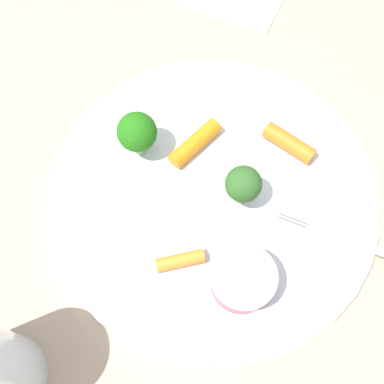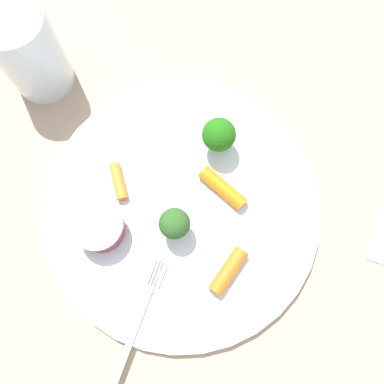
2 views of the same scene
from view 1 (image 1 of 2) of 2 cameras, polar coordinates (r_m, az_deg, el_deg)
name	(u,v)px [view 1 (image 1 of 2)]	position (r m, az deg, el deg)	size (l,w,h in m)	color
ground_plane	(213,195)	(0.43, 2.69, -0.44)	(2.40, 2.40, 0.00)	tan
plate	(213,193)	(0.43, 2.73, -0.12)	(0.31, 0.31, 0.01)	white
sauce_cup	(242,280)	(0.38, 6.36, -10.95)	(0.05, 0.05, 0.03)	maroon
broccoli_floret_0	(244,182)	(0.40, 6.56, 1.20)	(0.03, 0.03, 0.05)	#93AF69
broccoli_floret_1	(137,133)	(0.42, -6.94, 7.44)	(0.04, 0.04, 0.05)	#8AAE72
carrot_stick_0	(289,143)	(0.44, 12.14, 6.08)	(0.02, 0.02, 0.05)	orange
carrot_stick_1	(180,261)	(0.39, -1.51, -8.64)	(0.01, 0.01, 0.04)	orange
carrot_stick_2	(195,143)	(0.43, 0.38, 6.19)	(0.02, 0.02, 0.06)	orange
fork	(373,249)	(0.43, 21.85, -6.75)	(0.03, 0.18, 0.00)	#B5B6B4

